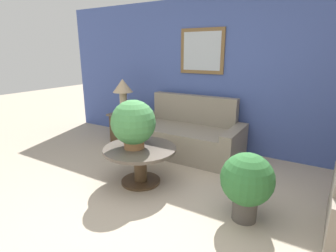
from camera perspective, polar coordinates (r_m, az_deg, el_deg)
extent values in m
plane|color=tan|center=(2.74, -5.81, -22.80)|extent=(20.00, 20.00, 0.00)
cube|color=#42569E|center=(4.60, 14.46, 10.30)|extent=(7.38, 0.06, 2.60)
cube|color=brown|center=(4.75, 7.40, 15.85)|extent=(0.81, 0.03, 0.77)
cube|color=#B2BCC6|center=(4.74, 7.34, 15.85)|extent=(0.69, 0.01, 0.65)
cube|color=gray|center=(4.53, 3.38, -3.14)|extent=(1.59, 0.92, 0.47)
cube|color=gray|center=(4.73, 5.62, 3.71)|extent=(1.59, 0.16, 0.50)
cube|color=gray|center=(4.97, -5.69, -0.87)|extent=(0.18, 0.92, 0.57)
cube|color=gray|center=(4.21, 14.16, -4.42)|extent=(0.18, 0.92, 0.57)
cylinder|color=#4C3823|center=(3.66, -5.93, -11.80)|extent=(0.53, 0.53, 0.03)
cylinder|color=#4C3823|center=(3.56, -6.03, -8.53)|extent=(0.17, 0.17, 0.43)
cylinder|color=brown|center=(3.47, -6.14, -5.00)|extent=(0.96, 0.96, 0.04)
cube|color=#4C3823|center=(5.19, -9.41, -0.46)|extent=(0.41, 0.41, 0.53)
cube|color=brown|center=(5.12, -9.55, 2.59)|extent=(0.48, 0.48, 0.03)
cylinder|color=tan|center=(5.11, -9.57, 2.89)|extent=(0.20, 0.20, 0.02)
cylinder|color=tan|center=(5.07, -9.67, 5.12)|extent=(0.14, 0.14, 0.39)
cone|color=tan|center=(5.03, -9.84, 8.66)|extent=(0.38, 0.38, 0.25)
cylinder|color=#9E6B42|center=(3.44, -7.38, -3.72)|extent=(0.26, 0.26, 0.13)
sphere|color=#428447|center=(3.35, -7.55, 0.80)|extent=(0.58, 0.58, 0.58)
cylinder|color=#4C4742|center=(2.99, 16.31, -16.74)|extent=(0.26, 0.26, 0.26)
sphere|color=#2D6B33|center=(2.82, 16.84, -10.99)|extent=(0.54, 0.54, 0.54)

